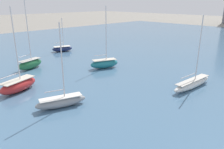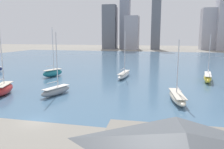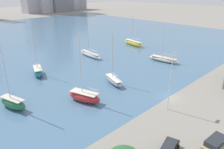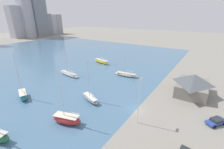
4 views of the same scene
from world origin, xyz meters
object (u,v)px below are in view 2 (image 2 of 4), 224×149
sailboat_cream (177,97)px  sailboat_yellow (208,77)px  sailboat_gray (56,90)px  sailboat_teal (53,73)px  sailboat_white (124,75)px  sailboat_red (3,89)px

sailboat_cream → sailboat_yellow: bearing=58.7°
sailboat_yellow → sailboat_gray: bearing=-137.3°
sailboat_teal → sailboat_white: sailboat_teal is taller
sailboat_gray → sailboat_teal: size_ratio=0.88×
sailboat_cream → sailboat_yellow: size_ratio=0.91×
sailboat_white → sailboat_red: size_ratio=0.90×
sailboat_gray → sailboat_red: 10.45m
sailboat_yellow → sailboat_white: (-21.62, 0.35, -0.18)m
sailboat_yellow → sailboat_red: (-41.83, -22.32, 0.09)m
sailboat_cream → sailboat_teal: bearing=145.4°
sailboat_cream → sailboat_white: size_ratio=0.85×
sailboat_yellow → sailboat_red: size_ratio=0.84×
sailboat_yellow → sailboat_red: bearing=-142.0°
sailboat_red → sailboat_yellow: bearing=10.4°
sailboat_cream → sailboat_yellow: sailboat_yellow is taller
sailboat_gray → sailboat_red: bearing=-150.8°
sailboat_gray → sailboat_white: sailboat_white is taller
sailboat_gray → sailboat_red: size_ratio=0.87×
sailboat_yellow → sailboat_red: sailboat_red is taller
sailboat_red → sailboat_teal: bearing=71.7°
sailboat_red → sailboat_gray: bearing=-7.0°
sailboat_yellow → sailboat_white: size_ratio=0.93×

